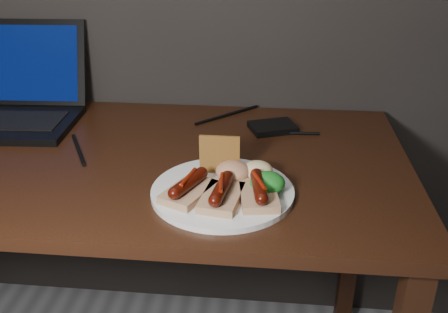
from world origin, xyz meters
TOP-DOWN VIEW (x-y plane):
  - desk at (0.00, 1.38)m, footprint 1.40×0.70m
  - laptop at (-0.34, 1.57)m, footprint 0.41×0.35m
  - hard_drive at (0.38, 1.56)m, footprint 0.14×0.12m
  - desk_cables at (0.00, 1.53)m, footprint 1.06×0.42m
  - plate at (0.29, 1.22)m, footprint 0.31×0.31m
  - bread_sausage_left at (0.23, 1.19)m, footprint 0.11×0.13m
  - bread_sausage_center at (0.29, 1.17)m, footprint 0.09×0.12m
  - bread_sausage_right at (0.36, 1.19)m, footprint 0.09×0.12m
  - crispbread at (0.27, 1.29)m, footprint 0.08×0.01m
  - salad_greens at (0.38, 1.22)m, footprint 0.07×0.07m
  - salsa_mound at (0.31, 1.26)m, footprint 0.07×0.07m
  - coleslaw_mound at (0.36, 1.27)m, footprint 0.06×0.06m

SIDE VIEW (x-z plane):
  - desk at x=0.00m, z-range 0.29..1.04m
  - desk_cables at x=0.00m, z-range 0.75..0.76m
  - plate at x=0.29m, z-range 0.75..0.76m
  - hard_drive at x=0.38m, z-range 0.75..0.77m
  - bread_sausage_left at x=0.23m, z-range 0.76..0.80m
  - bread_sausage_center at x=0.29m, z-range 0.76..0.80m
  - bread_sausage_right at x=0.36m, z-range 0.76..0.80m
  - coleslaw_mound at x=0.36m, z-range 0.76..0.80m
  - salad_greens at x=0.38m, z-range 0.76..0.80m
  - salsa_mound at x=0.31m, z-range 0.76..0.80m
  - crispbread at x=0.27m, z-range 0.76..0.85m
  - laptop at x=-0.34m, z-range 0.68..0.93m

